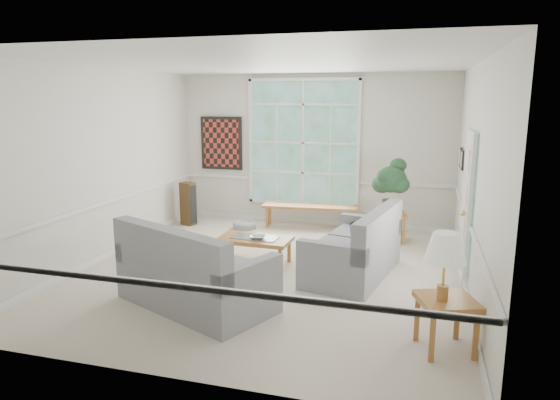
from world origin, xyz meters
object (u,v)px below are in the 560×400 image
object	(u,v)px
coffee_table	(255,250)
end_table	(391,227)
loveseat_front	(196,264)
loveseat_right	(353,242)
side_table	(445,324)

from	to	relation	value
coffee_table	end_table	size ratio (longest dim) A/B	2.18
coffee_table	end_table	distance (m)	2.69
loveseat_front	coffee_table	xyz separation A→B (m)	(0.19, 1.69, -0.32)
loveseat_right	end_table	xyz separation A→B (m)	(0.43, 1.95, -0.24)
loveseat_front	end_table	bearing A→B (deg)	82.81
loveseat_front	loveseat_right	bearing A→B (deg)	66.90
loveseat_front	side_table	distance (m)	2.96
coffee_table	end_table	world-z (taller)	end_table
side_table	coffee_table	bearing A→B (deg)	143.08
loveseat_front	coffee_table	distance (m)	1.73
loveseat_front	end_table	world-z (taller)	loveseat_front
loveseat_right	coffee_table	world-z (taller)	loveseat_right
end_table	coffee_table	bearing A→B (deg)	-136.50
loveseat_right	coffee_table	distance (m)	1.55
loveseat_right	coffee_table	bearing A→B (deg)	-172.32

